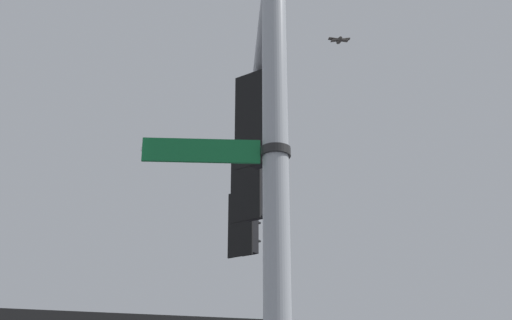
# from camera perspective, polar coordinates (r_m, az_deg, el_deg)

# --- Properties ---
(signal_pole) EXTENTS (0.23, 0.23, 7.22)m
(signal_pole) POSITION_cam_1_polar(r_m,az_deg,el_deg) (5.70, 1.77, -6.68)
(signal_pole) COLOR #ADB2B7
(signal_pole) RESTS_ON ground
(mast_arm) EXTENTS (4.57, 5.61, 0.20)m
(mast_arm) POSITION_cam_1_polar(r_m,az_deg,el_deg) (9.94, -0.16, 3.24)
(mast_arm) COLOR #ADB2B7
(traffic_light_nearest_pole) EXTENTS (0.54, 0.49, 1.31)m
(traffic_light_nearest_pole) POSITION_cam_1_polar(r_m,az_deg,el_deg) (8.06, 0.59, 3.23)
(traffic_light_nearest_pole) COLOR black
(traffic_light_mid_inner) EXTENTS (0.54, 0.49, 1.31)m
(traffic_light_mid_inner) POSITION_cam_1_polar(r_m,az_deg,el_deg) (10.13, -0.26, -2.11)
(traffic_light_mid_inner) COLOR black
(traffic_light_mid_outer) EXTENTS (0.54, 0.49, 1.31)m
(traffic_light_mid_outer) POSITION_cam_1_polar(r_m,az_deg,el_deg) (12.25, -0.82, -5.62)
(traffic_light_mid_outer) COLOR black
(street_name_sign) EXTENTS (1.07, 0.90, 0.22)m
(street_name_sign) POSITION_cam_1_polar(r_m,az_deg,el_deg) (5.93, -1.80, 0.73)
(street_name_sign) COLOR #147238
(bird_flying) EXTENTS (0.32, 0.32, 0.09)m
(bird_flying) POSITION_cam_1_polar(r_m,az_deg,el_deg) (11.80, 7.15, 10.15)
(bird_flying) COLOR #4C4742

